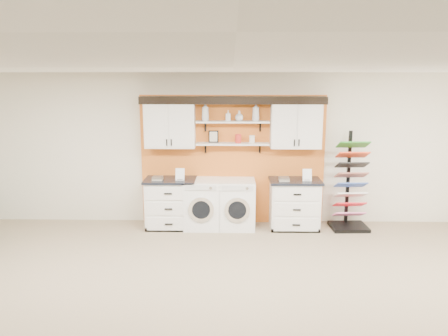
{
  "coord_description": "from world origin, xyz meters",
  "views": [
    {
      "loc": [
        -0.01,
        -4.03,
        2.71
      ],
      "look_at": [
        -0.13,
        2.3,
        1.39
      ],
      "focal_mm": 35.0,
      "sensor_mm": 36.0,
      "label": 1
    }
  ],
  "objects_px": {
    "base_cabinet_right": "(294,204)",
    "sample_rack": "(350,199)",
    "base_cabinet_left": "(171,203)",
    "washer": "(202,204)",
    "dryer": "(237,204)"
  },
  "relations": [
    {
      "from": "base_cabinet_left",
      "to": "base_cabinet_right",
      "type": "height_order",
      "value": "base_cabinet_left"
    },
    {
      "from": "washer",
      "to": "dryer",
      "type": "relative_size",
      "value": 1.0
    },
    {
      "from": "base_cabinet_left",
      "to": "washer",
      "type": "distance_m",
      "value": 0.58
    },
    {
      "from": "washer",
      "to": "dryer",
      "type": "distance_m",
      "value": 0.63
    },
    {
      "from": "dryer",
      "to": "sample_rack",
      "type": "bearing_deg",
      "value": -0.22
    },
    {
      "from": "base_cabinet_left",
      "to": "dryer",
      "type": "relative_size",
      "value": 1.04
    },
    {
      "from": "base_cabinet_left",
      "to": "base_cabinet_right",
      "type": "xyz_separation_m",
      "value": [
        2.26,
        0.0,
        -0.0
      ]
    },
    {
      "from": "base_cabinet_left",
      "to": "washer",
      "type": "xyz_separation_m",
      "value": [
        0.58,
        -0.0,
        -0.01
      ]
    },
    {
      "from": "base_cabinet_right",
      "to": "washer",
      "type": "relative_size",
      "value": 1.03
    },
    {
      "from": "base_cabinet_right",
      "to": "sample_rack",
      "type": "distance_m",
      "value": 1.0
    },
    {
      "from": "base_cabinet_right",
      "to": "sample_rack",
      "type": "relative_size",
      "value": 0.52
    },
    {
      "from": "base_cabinet_right",
      "to": "sample_rack",
      "type": "height_order",
      "value": "sample_rack"
    },
    {
      "from": "washer",
      "to": "sample_rack",
      "type": "distance_m",
      "value": 2.68
    },
    {
      "from": "base_cabinet_right",
      "to": "washer",
      "type": "height_order",
      "value": "base_cabinet_right"
    },
    {
      "from": "washer",
      "to": "sample_rack",
      "type": "bearing_deg",
      "value": -0.17
    }
  ]
}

